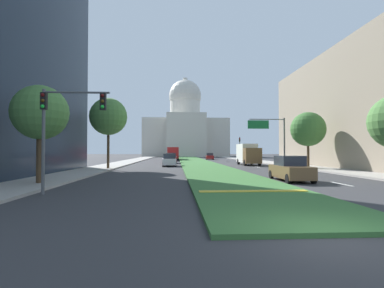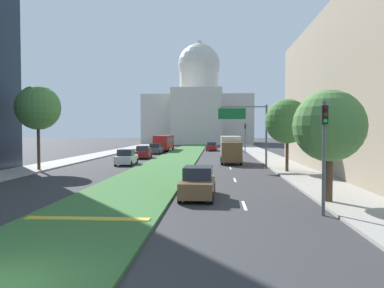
{
  "view_description": "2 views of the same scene",
  "coord_description": "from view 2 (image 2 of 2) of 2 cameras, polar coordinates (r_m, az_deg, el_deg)",
  "views": [
    {
      "loc": [
        -3.83,
        -6.86,
        2.14
      ],
      "look_at": [
        -0.74,
        46.82,
        3.43
      ],
      "focal_mm": 26.85,
      "sensor_mm": 36.0,
      "label": 1
    },
    {
      "loc": [
        5.45,
        -8.24,
        3.89
      ],
      "look_at": [
        1.01,
        59.52,
        1.42
      ],
      "focal_mm": 34.98,
      "sensor_mm": 36.0,
      "label": 2
    }
  ],
  "objects": [
    {
      "name": "ground_plane",
      "position": [
        62.53,
        -1.26,
        -1.48
      ],
      "size": [
        260.0,
        260.0,
        0.0
      ],
      "primitive_type": "plane",
      "color": "#333335"
    },
    {
      "name": "grass_median",
      "position": [
        57.17,
        -1.73,
        -1.75
      ],
      "size": [
        5.95,
        97.07,
        0.14
      ],
      "primitive_type": "cube",
      "color": "#386B33",
      "rests_on": "ground_plane"
    },
    {
      "name": "median_curb_nose",
      "position": [
        16.73,
        -15.65,
        -10.89
      ],
      "size": [
        5.35,
        0.5,
        0.04
      ],
      "primitive_type": "cube",
      "color": "gold",
      "rests_on": "grass_median"
    },
    {
      "name": "lane_dashes_right",
      "position": [
        47.77,
        5.48,
        -2.59
      ],
      "size": [
        0.16,
        63.85,
        0.01
      ],
      "color": "silver",
      "rests_on": "ground_plane"
    },
    {
      "name": "sidewalk_left",
      "position": [
        54.67,
        -15.8,
        -2.0
      ],
      "size": [
        4.0,
        97.07,
        0.15
      ],
      "primitive_type": "cube",
      "color": "#9E9991",
      "rests_on": "ground_plane"
    },
    {
      "name": "sidewalk_right",
      "position": [
        52.05,
        11.89,
        -2.16
      ],
      "size": [
        4.0,
        97.07,
        0.15
      ],
      "primitive_type": "cube",
      "color": "#9E9991",
      "rests_on": "ground_plane"
    },
    {
      "name": "capitol_building",
      "position": [
        115.6,
        1.04,
        5.33
      ],
      "size": [
        31.78,
        27.87,
        31.48
      ],
      "color": "beige",
      "rests_on": "ground_plane"
    },
    {
      "name": "traffic_light_near_right",
      "position": [
        17.95,
        19.51,
        0.11
      ],
      "size": [
        0.28,
        0.35,
        5.2
      ],
      "color": "#515456",
      "rests_on": "ground_plane"
    },
    {
      "name": "traffic_light_far_right",
      "position": [
        64.11,
        8.11,
        1.55
      ],
      "size": [
        0.28,
        0.35,
        5.2
      ],
      "color": "#515456",
      "rests_on": "ground_plane"
    },
    {
      "name": "overhead_guide_sign",
      "position": [
        38.56,
        8.66,
        3.14
      ],
      "size": [
        5.0,
        0.2,
        6.5
      ],
      "color": "#515456",
      "rests_on": "ground_plane"
    },
    {
      "name": "street_tree_right_near",
      "position": [
        20.94,
        20.2,
        2.56
      ],
      "size": [
        3.79,
        3.79,
        6.03
      ],
      "color": "#4C3823",
      "rests_on": "ground_plane"
    },
    {
      "name": "street_tree_left_mid",
      "position": [
        38.56,
        -22.42,
        5.13
      ],
      "size": [
        4.24,
        4.24,
        8.18
      ],
      "color": "#4C3823",
      "rests_on": "ground_plane"
    },
    {
      "name": "street_tree_right_mid",
      "position": [
        35.17,
        14.34,
        3.35
      ],
      "size": [
        4.06,
        4.06,
        6.75
      ],
      "color": "#4C3823",
      "rests_on": "ground_plane"
    },
    {
      "name": "sedan_lead_stopped",
      "position": [
        21.76,
        0.92,
        -6.0
      ],
      "size": [
        2.0,
        4.52,
        1.79
      ],
      "color": "brown",
      "rests_on": "ground_plane"
    },
    {
      "name": "sedan_midblock",
      "position": [
        42.89,
        -9.98,
        -2.05
      ],
      "size": [
        2.04,
        4.63,
        1.76
      ],
      "color": "silver",
      "rests_on": "ground_plane"
    },
    {
      "name": "sedan_distant",
      "position": [
        52.4,
        -7.42,
        -1.3
      ],
      "size": [
        2.13,
        4.63,
        1.75
      ],
      "color": "maroon",
      "rests_on": "ground_plane"
    },
    {
      "name": "sedan_far_horizon",
      "position": [
        62.19,
        -5.55,
        -0.76
      ],
      "size": [
        2.04,
        4.38,
        1.73
      ],
      "color": "#4C5156",
      "rests_on": "ground_plane"
    },
    {
      "name": "sedan_very_far",
      "position": [
        71.6,
        3.04,
        -0.42
      ],
      "size": [
        2.13,
        4.73,
        1.63
      ],
      "color": "maroon",
      "rests_on": "ground_plane"
    },
    {
      "name": "box_truck_delivery",
      "position": [
        44.32,
        5.94,
        -0.79
      ],
      "size": [
        2.4,
        6.4,
        3.2
      ],
      "color": "brown",
      "rests_on": "ground_plane"
    },
    {
      "name": "city_bus",
      "position": [
        70.53,
        -4.27,
        0.36
      ],
      "size": [
        2.62,
        11.0,
        2.95
      ],
      "color": "#B21E1E",
      "rests_on": "ground_plane"
    }
  ]
}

